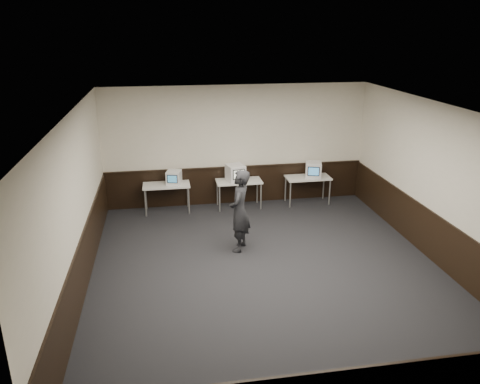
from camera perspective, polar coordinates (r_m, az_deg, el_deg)
name	(u,v)px	position (r m, az deg, el deg)	size (l,w,h in m)	color
floor	(269,272)	(9.42, 3.50, -9.76)	(8.00, 8.00, 0.00)	black
ceiling	(272,111)	(8.33, 3.96, 9.79)	(8.00, 8.00, 0.00)	white
back_wall	(236,146)	(12.50, -0.45, 5.68)	(7.00, 7.00, 0.00)	beige
front_wall	(355,324)	(5.35, 13.79, -15.35)	(7.00, 7.00, 0.00)	beige
left_wall	(75,208)	(8.68, -19.43, -1.88)	(8.00, 8.00, 0.00)	beige
right_wall	(442,187)	(10.11, 23.43, 0.60)	(8.00, 8.00, 0.00)	beige
wainscot_back	(237,185)	(12.79, -0.42, 0.87)	(6.98, 0.04, 1.00)	black
wainscot_left	(84,264)	(9.12, -18.52, -8.33)	(0.04, 7.98, 1.00)	black
wainscot_right	(434,237)	(10.48, 22.53, -5.10)	(0.04, 7.98, 1.00)	black
wainscot_rail	(237,167)	(12.62, -0.41, 3.08)	(6.98, 0.06, 0.04)	black
desk_left	(166,187)	(12.23, -8.96, 0.61)	(1.20, 0.60, 0.75)	silver
desk_center	(239,183)	(12.38, -0.14, 1.10)	(1.20, 0.60, 0.75)	silver
desk_right	(308,179)	(12.81, 8.27, 1.53)	(1.20, 0.60, 0.75)	silver
emac_left	(174,177)	(12.15, -8.06, 1.77)	(0.44, 0.45, 0.36)	white
emac_center	(235,173)	(12.29, -0.56, 2.36)	(0.53, 0.55, 0.44)	white
emac_right	(313,170)	(12.73, 8.94, 2.70)	(0.53, 0.54, 0.42)	white
person	(240,211)	(9.94, -0.05, -2.31)	(0.66, 0.43, 1.80)	black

